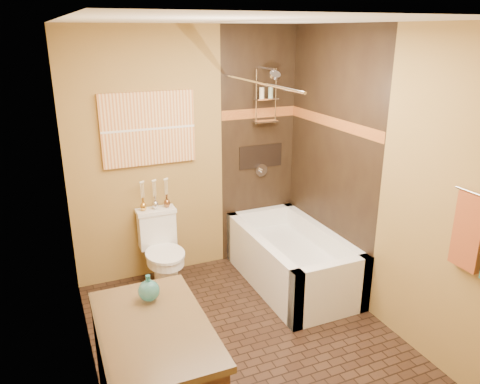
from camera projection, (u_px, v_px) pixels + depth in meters
floor at (250, 344)px, 3.84m from camera, size 3.00×3.00×0.00m
wall_left at (80, 228)px, 2.97m from camera, size 0.02×3.00×2.50m
wall_right at (382, 182)px, 3.88m from camera, size 0.02×3.00×2.50m
wall_back at (189, 154)px, 4.72m from camera, size 2.40×0.02×2.50m
wall_front at (390, 307)px, 2.13m from camera, size 2.40×0.02×2.50m
ceiling at (253, 20)px, 3.01m from camera, size 3.00×3.00×0.00m
alcove_tile_back at (259, 147)px, 5.01m from camera, size 0.85×0.01×2.50m
alcove_tile_right at (330, 160)px, 4.52m from camera, size 0.01×1.50×2.50m
mosaic_band_back at (259, 113)px, 4.87m from camera, size 0.85×0.01×0.10m
mosaic_band_right at (332, 122)px, 4.40m from camera, size 0.01×1.50×0.10m
alcove_niche at (261, 156)px, 5.04m from camera, size 0.50×0.01×0.25m
shower_fixtures at (266, 110)px, 4.78m from camera, size 0.24×0.33×1.16m
curtain_rod at (258, 82)px, 3.97m from camera, size 0.03×1.55×0.03m
towel_rust at (469, 232)px, 3.09m from camera, size 0.05×0.22×0.52m
sunset_painting at (149, 129)px, 4.45m from camera, size 0.90×0.04×0.70m
vanity_mirror at (91, 231)px, 2.31m from camera, size 0.01×1.00×0.90m
bathtub at (291, 263)px, 4.71m from camera, size 0.80×1.50×0.55m
toilet at (162, 250)px, 4.61m from camera, size 0.39×0.57×0.76m
teal_bottle at (149, 288)px, 2.83m from camera, size 0.17×0.17×0.21m
bud_vases at (155, 194)px, 4.59m from camera, size 0.30×0.06×0.30m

